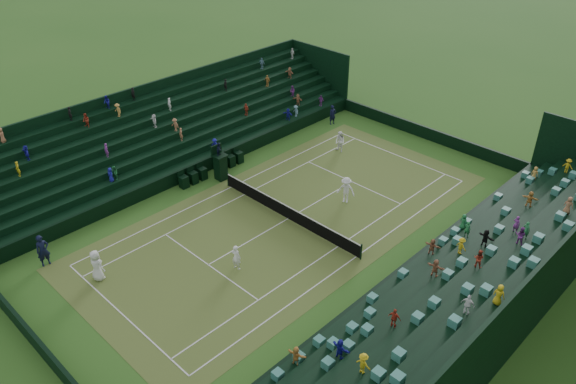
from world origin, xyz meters
The scene contains 17 objects.
ground centered at (0.00, 0.00, 0.00)m, with size 160.00×160.00×0.00m, color #2F611E.
court_surface centered at (0.00, 0.00, 0.01)m, with size 12.97×26.77×0.01m, color #3B6D24.
perimeter_wall_north centered at (0.00, 15.88, 0.50)m, with size 17.17×0.20×1.00m, color black.
perimeter_wall_south centered at (0.00, -15.88, 0.50)m, with size 17.17×0.20×1.00m, color black.
perimeter_wall_east centered at (8.48, 0.00, 0.50)m, with size 0.20×31.77×1.00m, color black.
perimeter_wall_west centered at (-8.48, 0.00, 0.50)m, with size 0.20×31.77×1.00m, color black.
north_grandstand centered at (12.66, 0.00, 1.55)m, with size 6.60×32.00×4.90m.
south_grandstand centered at (-12.66, 0.00, 1.55)m, with size 6.60×32.00×4.90m.
tennis_net centered at (0.00, 0.00, 0.53)m, with size 11.67×0.10×1.06m.
umpire_chair centered at (-6.88, 0.28, 1.21)m, with size 0.90×0.90×2.83m.
courtside_chairs centered at (-7.81, 0.25, 0.47)m, with size 0.57×5.54×1.23m.
player_near_west centered at (-3.31, -11.28, 0.93)m, with size 0.91×0.59×1.86m, color white.
player_near_east centered at (1.36, -5.47, 0.78)m, with size 0.57×0.38×1.57m, color white.
player_far_west centered at (-3.59, 9.33, 0.82)m, with size 0.80×0.62×1.65m, color white.
player_far_east centered at (1.31, 4.08, 0.92)m, with size 1.18×0.68×1.83m, color white.
line_judge_north centered at (-7.25, 12.75, 0.84)m, with size 0.61×0.40×1.67m, color black.
line_judge_south centered at (-6.54, -12.72, 0.97)m, with size 0.71×0.47×1.95m, color black.
Camera 1 is at (20.42, -20.85, 20.08)m, focal length 35.00 mm.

